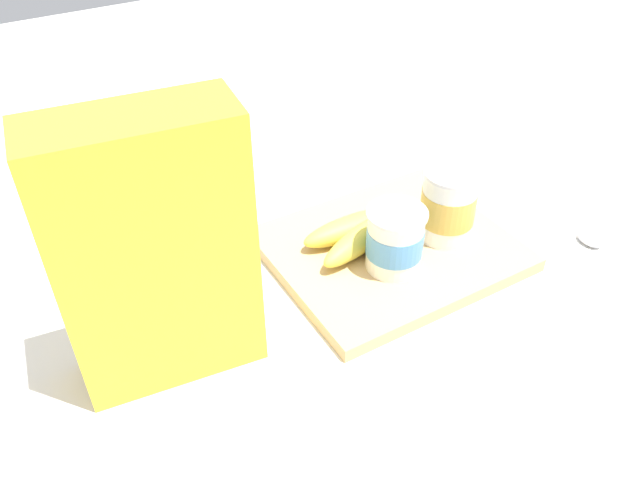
% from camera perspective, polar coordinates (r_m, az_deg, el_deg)
% --- Properties ---
extents(ground_plane, '(2.40, 2.40, 0.00)m').
position_cam_1_polar(ground_plane, '(0.85, 6.27, -1.34)').
color(ground_plane, silver).
extents(cutting_board, '(0.30, 0.26, 0.02)m').
position_cam_1_polar(cutting_board, '(0.84, 6.31, -0.85)').
color(cutting_board, tan).
rests_on(cutting_board, ground_plane).
extents(cereal_box, '(0.19, 0.10, 0.30)m').
position_cam_1_polar(cereal_box, '(0.63, -14.57, -1.29)').
color(cereal_box, yellow).
rests_on(cereal_box, ground_plane).
extents(yogurt_cup_front, '(0.07, 0.07, 0.10)m').
position_cam_1_polar(yogurt_cup_front, '(0.84, 11.43, 3.12)').
color(yogurt_cup_front, white).
rests_on(yogurt_cup_front, cutting_board).
extents(yogurt_cup_back, '(0.07, 0.07, 0.08)m').
position_cam_1_polar(yogurt_cup_back, '(0.78, 6.74, 0.02)').
color(yogurt_cup_back, white).
rests_on(yogurt_cup_back, cutting_board).
extents(banana_bunch, '(0.16, 0.09, 0.03)m').
position_cam_1_polar(banana_bunch, '(0.83, 3.61, 0.79)').
color(banana_bunch, yellow).
rests_on(banana_bunch, cutting_board).
extents(spoon, '(0.03, 0.13, 0.01)m').
position_cam_1_polar(spoon, '(0.95, 21.81, 0.82)').
color(spoon, silver).
rests_on(spoon, ground_plane).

